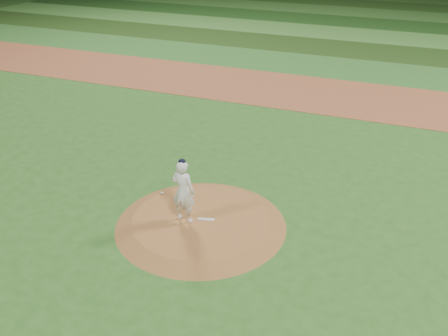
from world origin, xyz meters
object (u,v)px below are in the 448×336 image
(rosin_bag, at_px, (162,193))
(pitchers_mound, at_px, (201,222))
(pitching_rubber, at_px, (206,219))
(pitcher_on_mound, at_px, (183,191))

(rosin_bag, bearing_deg, pitchers_mound, -25.86)
(pitchers_mound, distance_m, rosin_bag, 2.10)
(pitching_rubber, bearing_deg, pitchers_mound, 160.52)
(pitching_rubber, height_order, rosin_bag, rosin_bag)
(pitching_rubber, bearing_deg, pitcher_on_mound, -172.92)
(pitchers_mound, bearing_deg, pitching_rubber, -3.42)
(pitcher_on_mound, bearing_deg, pitching_rubber, 23.14)
(rosin_bag, bearing_deg, pitcher_on_mound, -39.69)
(pitchers_mound, distance_m, pitcher_on_mound, 1.30)
(pitching_rubber, xyz_separation_m, pitcher_on_mound, (-0.64, -0.27, 1.05))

